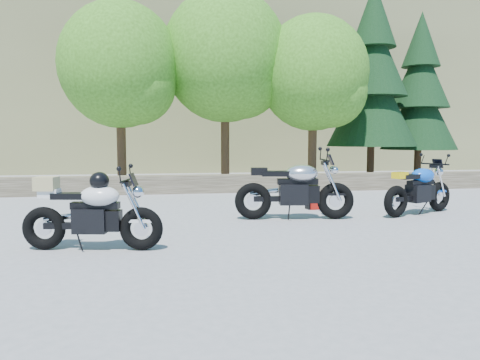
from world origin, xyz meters
The scene contains 12 objects.
ground centered at (0.00, 0.00, 0.00)m, with size 90.00×90.00×0.00m, color gray.
stone_wall centered at (0.00, 5.50, 0.25)m, with size 22.00×0.55×0.50m, color #47402F.
hillside centered at (3.00, 28.00, 7.50)m, with size 80.00×30.00×15.00m, color olive.
tree_decid_left centered at (-2.39, 7.14, 3.63)m, with size 3.67×3.67×5.62m.
tree_decid_mid centered at (0.91, 7.54, 4.04)m, with size 4.08×4.08×6.24m.
tree_decid_right centered at (3.71, 6.94, 3.50)m, with size 3.54×3.54×5.41m.
conifer_near centered at (6.20, 8.20, 3.68)m, with size 3.17×3.17×7.06m.
conifer_far centered at (8.40, 8.80, 3.27)m, with size 2.82×2.82×6.27m.
silver_bike centered at (1.24, 0.80, 0.56)m, with size 2.28×0.72×1.15m.
white_bike centered at (-2.23, -1.12, 0.53)m, with size 1.95×0.66×1.08m.
blue_bike centered at (3.89, 0.97, 0.50)m, with size 1.92×1.00×1.02m.
backpack centered at (1.98, 1.98, 0.19)m, with size 0.31×0.28×0.39m.
Camera 1 is at (-1.25, -7.73, 1.54)m, focal length 35.00 mm.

